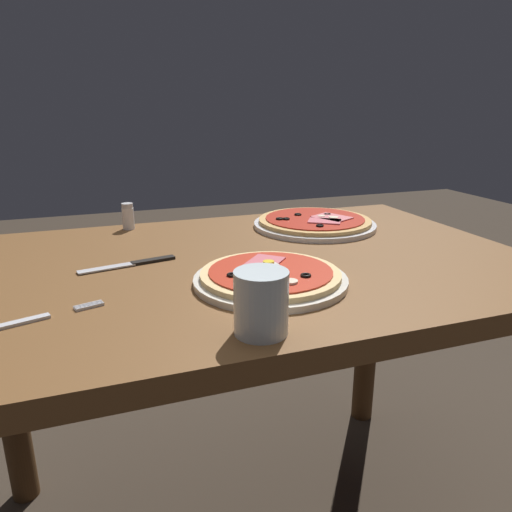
% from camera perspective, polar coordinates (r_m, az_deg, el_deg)
% --- Properties ---
extents(dining_table, '(1.19, 0.79, 0.73)m').
position_cam_1_polar(dining_table, '(1.05, -1.29, -6.51)').
color(dining_table, brown).
rests_on(dining_table, ground).
extents(pizza_foreground, '(0.28, 0.28, 0.05)m').
position_cam_1_polar(pizza_foreground, '(0.87, 1.54, -2.49)').
color(pizza_foreground, silver).
rests_on(pizza_foreground, dining_table).
extents(pizza_across_left, '(0.32, 0.32, 0.03)m').
position_cam_1_polar(pizza_across_left, '(1.28, 6.89, 3.89)').
color(pizza_across_left, white).
rests_on(pizza_across_left, dining_table).
extents(water_glass_near, '(0.08, 0.08, 0.09)m').
position_cam_1_polar(water_glass_near, '(0.68, 0.60, -5.94)').
color(water_glass_near, silver).
rests_on(water_glass_near, dining_table).
extents(fork, '(0.15, 0.06, 0.00)m').
position_cam_1_polar(fork, '(0.81, -23.62, -6.53)').
color(fork, silver).
rests_on(fork, dining_table).
extents(knife, '(0.19, 0.06, 0.01)m').
position_cam_1_polar(knife, '(1.01, -13.99, -0.84)').
color(knife, silver).
rests_on(knife, dining_table).
extents(salt_shaker, '(0.03, 0.03, 0.07)m').
position_cam_1_polar(salt_shaker, '(1.29, -14.75, 4.51)').
color(salt_shaker, white).
rests_on(salt_shaker, dining_table).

